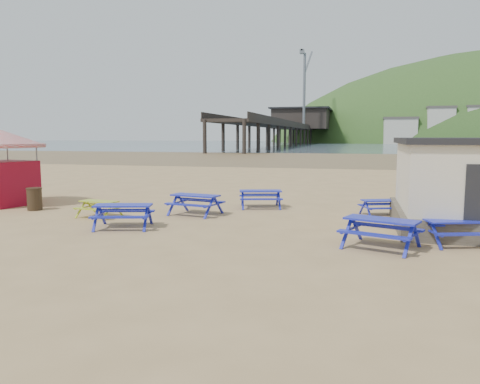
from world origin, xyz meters
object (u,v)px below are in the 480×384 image
(picnic_table_blue_b, at_px, (260,199))
(picnic_table_yellow, at_px, (99,209))
(ice_cream_kiosk, at_px, (3,158))
(litter_bin, at_px, (34,199))
(picnic_table_blue_a, at_px, (195,205))

(picnic_table_blue_b, bearing_deg, picnic_table_yellow, -160.70)
(ice_cream_kiosk, distance_m, litter_bin, 3.09)
(picnic_table_blue_a, relative_size, picnic_table_blue_b, 1.02)
(picnic_table_blue_b, xyz_separation_m, ice_cream_kiosk, (-11.77, -2.11, 1.80))
(ice_cream_kiosk, height_order, litter_bin, ice_cream_kiosk)
(ice_cream_kiosk, xyz_separation_m, litter_bin, (2.38, -1.01, -1.70))
(picnic_table_blue_a, distance_m, ice_cream_kiosk, 9.73)
(picnic_table_blue_a, xyz_separation_m, ice_cream_kiosk, (-9.56, 0.40, 1.78))
(picnic_table_blue_a, height_order, picnic_table_blue_b, picnic_table_blue_a)
(picnic_table_blue_b, bearing_deg, picnic_table_blue_a, -146.81)
(picnic_table_blue_a, bearing_deg, picnic_table_yellow, -146.38)
(picnic_table_yellow, distance_m, litter_bin, 3.76)
(picnic_table_yellow, bearing_deg, picnic_table_blue_a, 32.57)
(picnic_table_blue_a, bearing_deg, ice_cream_kiosk, -171.45)
(picnic_table_blue_a, distance_m, litter_bin, 7.21)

